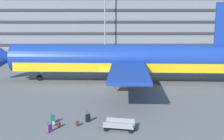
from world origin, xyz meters
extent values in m
plane|color=slate|center=(0.00, 0.00, 0.00)|extent=(600.00, 600.00, 0.00)
cube|color=slate|center=(0.00, 50.56, 8.13)|extent=(162.22, 15.91, 16.25)
cube|color=#2D2D33|center=(0.00, 42.51, 1.63)|extent=(160.60, 0.24, 0.70)
cube|color=#2D2D33|center=(0.00, 42.51, 4.88)|extent=(160.60, 0.24, 0.70)
cube|color=#2D2D33|center=(0.00, 42.51, 8.13)|extent=(160.60, 0.24, 0.70)
cube|color=#2D2D33|center=(0.00, 42.51, 11.38)|extent=(160.60, 0.24, 0.70)
cylinder|color=navy|center=(1.86, 1.64, 3.47)|extent=(32.55, 5.85, 3.99)
cube|color=yellow|center=(1.86, 1.64, 2.38)|extent=(31.25, 5.70, 1.28)
cone|color=navy|center=(-15.39, 2.64, 3.47)|extent=(3.40, 3.97, 3.79)
cube|color=navy|center=(17.24, 4.54, 3.97)|extent=(2.14, 6.07, 0.20)
cube|color=navy|center=(2.35, -7.20, 3.17)|extent=(5.18, 13.83, 0.36)
cube|color=navy|center=(3.37, 10.36, 3.17)|extent=(5.18, 13.83, 0.36)
cylinder|color=#9E9EA3|center=(1.99, -4.73, 1.78)|extent=(2.97, 2.35, 2.19)
cylinder|color=#9E9EA3|center=(2.72, 7.94, 1.78)|extent=(2.97, 2.35, 2.19)
cylinder|color=black|center=(-10.42, 2.35, 0.45)|extent=(0.92, 0.40, 0.90)
cylinder|color=slate|center=(-10.42, 2.35, 1.19)|extent=(0.20, 0.20, 1.48)
cylinder|color=black|center=(3.05, -0.13, 0.45)|extent=(0.92, 0.40, 0.90)
cylinder|color=slate|center=(3.05, -0.13, 1.19)|extent=(0.20, 0.20, 1.48)
cylinder|color=black|center=(3.25, 3.25, 0.45)|extent=(0.92, 0.40, 0.90)
cylinder|color=slate|center=(3.25, 3.25, 1.19)|extent=(0.20, 0.20, 1.48)
cylinder|color=gray|center=(-1.07, 37.48, 12.47)|extent=(0.36, 0.36, 24.93)
cube|color=black|center=(-1.85, -15.26, 0.38)|extent=(0.47, 0.42, 0.66)
cylinder|color=#333338|center=(-1.79, -15.13, 0.81)|extent=(0.02, 0.02, 0.20)
cylinder|color=#333338|center=(-1.98, -15.26, 0.81)|extent=(0.02, 0.02, 0.20)
cube|color=black|center=(-1.89, -15.20, 0.91)|extent=(0.20, 0.14, 0.02)
cylinder|color=black|center=(-1.66, -15.25, 0.03)|extent=(0.04, 0.05, 0.05)
cylinder|color=black|center=(-1.93, -15.42, 0.03)|extent=(0.04, 0.05, 0.05)
cylinder|color=black|center=(-1.76, -15.09, 0.03)|extent=(0.04, 0.05, 0.05)
cylinder|color=black|center=(-2.04, -15.26, 0.03)|extent=(0.04, 0.05, 0.05)
cube|color=#72388C|center=(-4.88, -17.65, 0.36)|extent=(0.47, 0.53, 0.62)
cylinder|color=#333338|center=(-4.88, -17.50, 0.75)|extent=(0.02, 0.02, 0.15)
cylinder|color=#333338|center=(-5.01, -17.71, 0.75)|extent=(0.02, 0.02, 0.15)
cube|color=black|center=(-4.94, -17.61, 0.82)|extent=(0.15, 0.22, 0.02)
cylinder|color=black|center=(-4.69, -17.55, 0.03)|extent=(0.05, 0.04, 0.05)
cylinder|color=black|center=(-4.88, -17.86, 0.03)|extent=(0.05, 0.04, 0.05)
cylinder|color=black|center=(-4.87, -17.44, 0.03)|extent=(0.05, 0.04, 0.05)
cylinder|color=black|center=(-5.06, -17.75, 0.03)|extent=(0.05, 0.04, 0.05)
cube|color=#147266|center=(-5.00, -15.51, 0.37)|extent=(0.47, 0.39, 0.63)
cylinder|color=#333338|center=(-5.07, -15.62, 0.73)|extent=(0.02, 0.02, 0.09)
cylinder|color=#333338|center=(-4.87, -15.53, 0.73)|extent=(0.02, 0.02, 0.09)
cube|color=black|center=(-4.97, -15.58, 0.77)|extent=(0.21, 0.11, 0.02)
cylinder|color=black|center=(-5.19, -15.48, 0.03)|extent=(0.04, 0.05, 0.05)
cylinder|color=black|center=(-4.89, -15.35, 0.03)|extent=(0.04, 0.05, 0.05)
cylinder|color=black|center=(-5.11, -15.66, 0.03)|extent=(0.04, 0.05, 0.05)
cylinder|color=black|center=(-4.81, -15.54, 0.03)|extent=(0.04, 0.05, 0.05)
ellipsoid|color=gray|center=(-4.75, -16.18, 0.21)|extent=(0.40, 0.31, 0.42)
ellipsoid|color=gray|center=(-4.79, -16.27, 0.15)|extent=(0.26, 0.17, 0.19)
torus|color=black|center=(-4.74, -16.16, 0.43)|extent=(0.08, 0.04, 0.08)
cube|color=black|center=(-4.63, -16.14, 0.21)|extent=(0.04, 0.04, 0.36)
cube|color=black|center=(-4.81, -16.07, 0.21)|extent=(0.04, 0.04, 0.36)
ellipsoid|color=maroon|center=(-4.25, -16.54, 0.25)|extent=(0.23, 0.36, 0.50)
ellipsoid|color=maroon|center=(-4.14, -16.54, 0.17)|extent=(0.10, 0.25, 0.22)
torus|color=black|center=(-4.28, -16.54, 0.51)|extent=(0.01, 0.08, 0.08)
cube|color=black|center=(-4.35, -16.44, 0.25)|extent=(0.02, 0.04, 0.42)
cube|color=black|center=(-4.35, -16.64, 0.25)|extent=(0.02, 0.04, 0.42)
ellipsoid|color=#592619|center=(-2.68, -16.29, 0.25)|extent=(0.41, 0.36, 0.50)
ellipsoid|color=#592619|center=(-2.63, -16.21, 0.18)|extent=(0.26, 0.20, 0.23)
torus|color=black|center=(-2.69, -16.32, 0.51)|extent=(0.08, 0.05, 0.08)
cube|color=black|center=(-2.81, -16.33, 0.25)|extent=(0.04, 0.04, 0.43)
cube|color=black|center=(-2.64, -16.43, 0.25)|extent=(0.04, 0.04, 0.43)
cube|color=gray|center=(0.93, -17.21, 0.42)|extent=(2.81, 1.81, 0.12)
cylinder|color=#4C4C51|center=(-0.68, -16.86, 0.18)|extent=(0.70, 0.20, 0.05)
cube|color=gray|center=(0.80, -17.81, 0.62)|extent=(2.42, 0.55, 0.40)
cube|color=gray|center=(1.06, -16.60, 0.62)|extent=(2.42, 0.55, 0.40)
cylinder|color=black|center=(-0.20, -17.53, 0.18)|extent=(0.37, 0.17, 0.36)
cylinder|color=black|center=(0.03, -16.45, 0.18)|extent=(0.37, 0.17, 0.36)
cylinder|color=black|center=(1.83, -17.97, 0.18)|extent=(0.37, 0.17, 0.36)
cylinder|color=black|center=(2.06, -16.89, 0.18)|extent=(0.37, 0.17, 0.36)
camera|label=1|loc=(0.13, -40.41, 9.33)|focal=46.63mm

